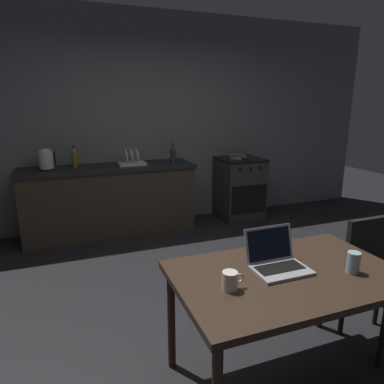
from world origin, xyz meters
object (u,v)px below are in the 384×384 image
chair (376,273)px  bottle_b (74,157)px  frying_pan (238,157)px  dining_table (286,284)px  bottle (173,154)px  laptop (277,261)px  dish_rack (132,161)px  stove_oven (239,188)px  coffee_mug (230,281)px  electric_kettle (46,160)px  drinking_glass (353,262)px

chair → bottle_b: (-1.87, 2.86, 0.51)m
frying_pan → bottle_b: size_ratio=1.59×
dining_table → bottle_b: 3.16m
bottle → bottle_b: 1.24m
laptop → dish_rack: 2.85m
stove_oven → coffee_mug: (-1.64, -2.94, 0.34)m
laptop → coffee_mug: 0.38m
dish_rack → chair: bearing=-67.1°
electric_kettle → chair: bearing=-51.8°
chair → bottle: (-0.64, 2.73, 0.50)m
drinking_glass → dish_rack: bearing=102.6°
bottle → chair: bearing=-76.9°
stove_oven → coffee_mug: bearing=-119.1°
frying_pan → dish_rack: size_ratio=1.26×
electric_kettle → frying_pan: bearing=-0.6°
coffee_mug → drinking_glass: 0.75m
chair → frying_pan: frying_pan is taller
chair → laptop: (-0.88, -0.05, 0.27)m
coffee_mug → drinking_glass: (0.74, -0.08, 0.01)m
stove_oven → chair: bearing=-98.1°
stove_oven → dish_rack: 1.65m
stove_oven → drinking_glass: bearing=-106.5°
chair → drinking_glass: (-0.50, -0.25, 0.28)m
stove_oven → bottle_b: bottle_b is taller
laptop → frying_pan: 3.06m
stove_oven → bottle: 1.18m
chair → bottle_b: bottle_b is taller
electric_kettle → frying_pan: 2.54m
drinking_glass → dining_table: bearing=160.2°
chair → laptop: laptop is taller
coffee_mug → dish_rack: dish_rack is taller
electric_kettle → drinking_glass: bearing=-60.8°
chair → dish_rack: 3.04m
bottle_b → laptop: bearing=-71.2°
laptop → dining_table: bearing=-60.6°
laptop → electric_kettle: electric_kettle is taller
stove_oven → laptop: (-1.27, -2.83, 0.33)m
stove_oven → bottle: bottle is taller
stove_oven → bottle_b: size_ratio=3.32×
frying_pan → drinking_glass: 3.11m
dining_table → coffee_mug: (-0.39, -0.05, 0.12)m
dining_table → chair: size_ratio=1.47×
coffee_mug → drinking_glass: size_ratio=0.98×
coffee_mug → bottle_b: bottle_b is taller
laptop → bottle: (0.24, 2.78, 0.24)m
coffee_mug → stove_oven: bearing=60.9°
stove_oven → dish_rack: bearing=179.9°
electric_kettle → frying_pan: size_ratio=0.59×
drinking_glass → bottle_b: (-1.37, 3.10, 0.23)m
electric_kettle → coffee_mug: (0.95, -2.95, -0.23)m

